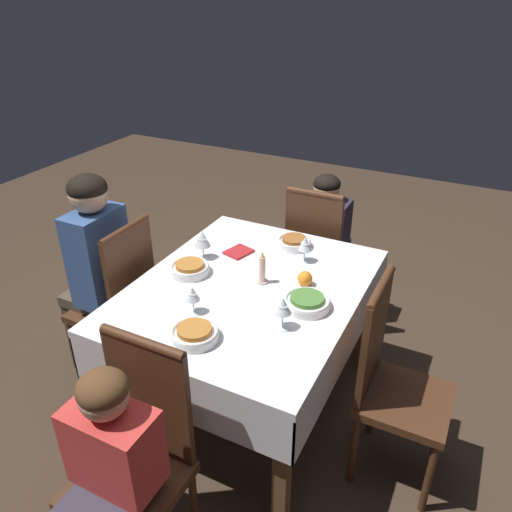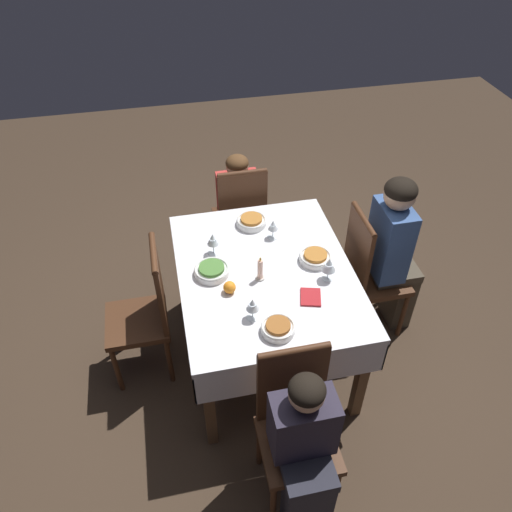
{
  "view_description": "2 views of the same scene",
  "coord_description": "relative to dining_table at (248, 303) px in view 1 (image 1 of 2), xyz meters",
  "views": [
    {
      "loc": [
        1.75,
        0.92,
        2.01
      ],
      "look_at": [
        -0.07,
        0.01,
        0.88
      ],
      "focal_mm": 35.0,
      "sensor_mm": 36.0,
      "label": 1
    },
    {
      "loc": [
        -2.06,
        0.5,
        2.74
      ],
      "look_at": [
        0.01,
        0.05,
        0.86
      ],
      "focal_mm": 35.0,
      "sensor_mm": 36.0,
      "label": 2
    }
  ],
  "objects": [
    {
      "name": "ground_plane",
      "position": [
        0.0,
        0.0,
        -0.66
      ],
      "size": [
        8.0,
        8.0,
        0.0
      ],
      "primitive_type": "plane",
      "color": "#3D2D21"
    },
    {
      "name": "dining_table",
      "position": [
        0.0,
        0.0,
        0.0
      ],
      "size": [
        1.27,
        1.01,
        0.75
      ],
      "color": "silver",
      "rests_on": "ground_plane"
    },
    {
      "name": "chair_south",
      "position": [
        0.1,
        -0.72,
        -0.14
      ],
      "size": [
        0.37,
        0.38,
        0.97
      ],
      "color": "#472816",
      "rests_on": "ground_plane"
    },
    {
      "name": "chair_west",
      "position": [
        -0.84,
        0.04,
        -0.14
      ],
      "size": [
        0.38,
        0.37,
        0.97
      ],
      "rotation": [
        0.0,
        0.0,
        -1.57
      ],
      "color": "#472816",
      "rests_on": "ground_plane"
    },
    {
      "name": "chair_east",
      "position": [
        0.84,
        -0.01,
        -0.14
      ],
      "size": [
        0.38,
        0.37,
        0.97
      ],
      "rotation": [
        0.0,
        0.0,
        1.57
      ],
      "color": "#472816",
      "rests_on": "ground_plane"
    },
    {
      "name": "chair_north",
      "position": [
        0.06,
        0.72,
        -0.14
      ],
      "size": [
        0.37,
        0.38,
        0.97
      ],
      "rotation": [
        0.0,
        0.0,
        3.14
      ],
      "color": "#472816",
      "rests_on": "ground_plane"
    },
    {
      "name": "person_adult_denim",
      "position": [
        0.1,
        -0.86,
        0.02
      ],
      "size": [
        0.3,
        0.34,
        1.2
      ],
      "color": "#4C4233",
      "rests_on": "ground_plane"
    },
    {
      "name": "person_child_dark",
      "position": [
        -1.01,
        0.04,
        -0.11
      ],
      "size": [
        0.33,
        0.3,
        1.0
      ],
      "rotation": [
        0.0,
        0.0,
        -1.57
      ],
      "color": "#282833",
      "rests_on": "ground_plane"
    },
    {
      "name": "person_child_red",
      "position": [
        1.01,
        -0.01,
        -0.12
      ],
      "size": [
        0.33,
        0.3,
        0.97
      ],
      "rotation": [
        0.0,
        0.0,
        1.57
      ],
      "color": "#383342",
      "rests_on": "ground_plane"
    },
    {
      "name": "bowl_south",
      "position": [
        0.02,
        -0.31,
        0.12
      ],
      "size": [
        0.19,
        0.19,
        0.06
      ],
      "color": "white",
      "rests_on": "dining_table"
    },
    {
      "name": "wine_glass_south",
      "position": [
        -0.14,
        -0.33,
        0.2
      ],
      "size": [
        0.08,
        0.08,
        0.15
      ],
      "color": "white",
      "rests_on": "dining_table"
    },
    {
      "name": "bowl_west",
      "position": [
        -0.46,
        0.04,
        0.12
      ],
      "size": [
        0.18,
        0.18,
        0.06
      ],
      "color": "white",
      "rests_on": "dining_table"
    },
    {
      "name": "wine_glass_west",
      "position": [
        -0.34,
        0.15,
        0.19
      ],
      "size": [
        0.07,
        0.07,
        0.14
      ],
      "color": "white",
      "rests_on": "dining_table"
    },
    {
      "name": "bowl_east",
      "position": [
        0.44,
        -0.01,
        0.12
      ],
      "size": [
        0.19,
        0.19,
        0.06
      ],
      "color": "white",
      "rests_on": "dining_table"
    },
    {
      "name": "wine_glass_east",
      "position": [
        0.29,
        -0.11,
        0.18
      ],
      "size": [
        0.07,
        0.07,
        0.13
      ],
      "color": "white",
      "rests_on": "dining_table"
    },
    {
      "name": "bowl_north",
      "position": [
        0.04,
        0.31,
        0.12
      ],
      "size": [
        0.2,
        0.2,
        0.06
      ],
      "color": "white",
      "rests_on": "dining_table"
    },
    {
      "name": "wine_glass_north",
      "position": [
        0.22,
        0.27,
        0.2
      ],
      "size": [
        0.07,
        0.07,
        0.15
      ],
      "color": "white",
      "rests_on": "dining_table"
    },
    {
      "name": "candle_centerpiece",
      "position": [
        -0.06,
        0.04,
        0.16
      ],
      "size": [
        0.05,
        0.05,
        0.16
      ],
      "color": "beige",
      "rests_on": "dining_table"
    },
    {
      "name": "orange_fruit",
      "position": [
        -0.13,
        0.23,
        0.13
      ],
      "size": [
        0.07,
        0.07,
        0.07
      ],
      "primitive_type": "sphere",
      "color": "orange",
      "rests_on": "dining_table"
    },
    {
      "name": "napkin_red_folded",
      "position": [
        -0.27,
        -0.19,
        0.1
      ],
      "size": [
        0.16,
        0.14,
        0.01
      ],
      "rotation": [
        0.0,
        0.0,
        -0.27
      ],
      "color": "#AD2328",
      "rests_on": "dining_table"
    }
  ]
}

